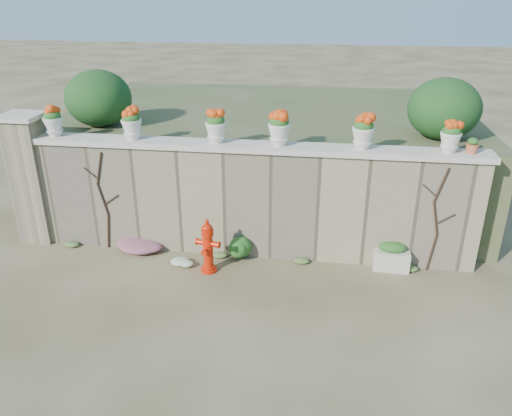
% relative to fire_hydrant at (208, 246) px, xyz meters
% --- Properties ---
extents(ground, '(80.00, 80.00, 0.00)m').
position_rel_fire_hydrant_xyz_m(ground, '(0.59, -1.00, -0.50)').
color(ground, '#493E24').
rests_on(ground, ground).
extents(stone_wall, '(8.00, 0.40, 2.00)m').
position_rel_fire_hydrant_xyz_m(stone_wall, '(0.59, 0.80, 0.50)').
color(stone_wall, '#8D7F5E').
rests_on(stone_wall, ground).
extents(wall_cap, '(8.10, 0.52, 0.10)m').
position_rel_fire_hydrant_xyz_m(wall_cap, '(0.59, 0.80, 1.55)').
color(wall_cap, beige).
rests_on(wall_cap, stone_wall).
extents(gate_pillar, '(0.72, 0.72, 2.48)m').
position_rel_fire_hydrant_xyz_m(gate_pillar, '(-3.56, 0.80, 0.76)').
color(gate_pillar, '#8D7F5E').
rests_on(gate_pillar, ground).
extents(raised_fill, '(9.00, 6.00, 2.00)m').
position_rel_fire_hydrant_xyz_m(raised_fill, '(0.59, 4.00, 0.50)').
color(raised_fill, '#384C23').
rests_on(raised_fill, ground).
extents(back_shrub_left, '(1.30, 1.30, 1.10)m').
position_rel_fire_hydrant_xyz_m(back_shrub_left, '(-2.61, 2.00, 2.05)').
color(back_shrub_left, '#143814').
rests_on(back_shrub_left, raised_fill).
extents(back_shrub_right, '(1.30, 1.30, 1.10)m').
position_rel_fire_hydrant_xyz_m(back_shrub_right, '(3.99, 2.00, 2.05)').
color(back_shrub_right, '#143814').
rests_on(back_shrub_right, raised_fill).
extents(vine_left, '(0.60, 0.04, 1.91)m').
position_rel_fire_hydrant_xyz_m(vine_left, '(-2.08, 0.58, 0.49)').
color(vine_left, black).
rests_on(vine_left, ground).
extents(vine_right, '(0.60, 0.04, 1.91)m').
position_rel_fire_hydrant_xyz_m(vine_right, '(3.82, 0.58, 0.49)').
color(vine_right, black).
rests_on(vine_right, ground).
extents(fire_hydrant, '(0.43, 0.30, 0.99)m').
position_rel_fire_hydrant_xyz_m(fire_hydrant, '(0.00, 0.00, 0.00)').
color(fire_hydrant, red).
rests_on(fire_hydrant, ground).
extents(planter_box, '(0.63, 0.39, 0.51)m').
position_rel_fire_hydrant_xyz_m(planter_box, '(3.17, 0.55, -0.26)').
color(planter_box, beige).
rests_on(planter_box, ground).
extents(green_shrub, '(0.57, 0.52, 0.54)m').
position_rel_fire_hydrant_xyz_m(green_shrub, '(0.45, 0.45, -0.23)').
color(green_shrub, '#1E5119').
rests_on(green_shrub, ground).
extents(magenta_clump, '(1.00, 0.67, 0.27)m').
position_rel_fire_hydrant_xyz_m(magenta_clump, '(-1.34, 0.53, -0.36)').
color(magenta_clump, '#C52785').
rests_on(magenta_clump, ground).
extents(white_flowers, '(0.47, 0.38, 0.17)m').
position_rel_fire_hydrant_xyz_m(white_flowers, '(-0.47, 0.06, -0.41)').
color(white_flowers, white).
rests_on(white_flowers, ground).
extents(urn_pot_0, '(0.35, 0.35, 0.54)m').
position_rel_fire_hydrant_xyz_m(urn_pot_0, '(-2.95, 0.80, 1.87)').
color(urn_pot_0, beige).
rests_on(urn_pot_0, wall_cap).
extents(urn_pot_1, '(0.36, 0.36, 0.56)m').
position_rel_fire_hydrant_xyz_m(urn_pot_1, '(-1.48, 0.80, 1.88)').
color(urn_pot_1, beige).
rests_on(urn_pot_1, wall_cap).
extents(urn_pot_2, '(0.36, 0.36, 0.57)m').
position_rel_fire_hydrant_xyz_m(urn_pot_2, '(0.03, 0.80, 1.88)').
color(urn_pot_2, beige).
rests_on(urn_pot_2, wall_cap).
extents(urn_pot_3, '(0.38, 0.38, 0.59)m').
position_rel_fire_hydrant_xyz_m(urn_pot_3, '(1.12, 0.80, 1.90)').
color(urn_pot_3, beige).
rests_on(urn_pot_3, wall_cap).
extents(urn_pot_4, '(0.37, 0.37, 0.57)m').
position_rel_fire_hydrant_xyz_m(urn_pot_4, '(2.50, 0.80, 1.89)').
color(urn_pot_4, beige).
rests_on(urn_pot_4, wall_cap).
extents(urn_pot_5, '(0.33, 0.33, 0.52)m').
position_rel_fire_hydrant_xyz_m(urn_pot_5, '(3.89, 0.80, 1.86)').
color(urn_pot_5, beige).
rests_on(urn_pot_5, wall_cap).
extents(terracotta_pot, '(0.20, 0.20, 0.24)m').
position_rel_fire_hydrant_xyz_m(terracotta_pot, '(4.25, 0.80, 1.72)').
color(terracotta_pot, '#C65C3C').
rests_on(terracotta_pot, wall_cap).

